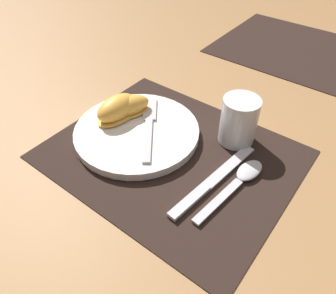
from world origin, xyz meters
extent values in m
plane|color=#A37547|center=(0.00, 0.00, 0.00)|extent=(3.00, 3.00, 0.00)
cube|color=black|center=(0.00, 0.00, 0.00)|extent=(0.43, 0.35, 0.00)
cube|color=black|center=(0.03, 0.55, 0.00)|extent=(0.43, 0.35, 0.00)
cylinder|color=white|center=(-0.08, 0.00, 0.01)|extent=(0.24, 0.24, 0.02)
cylinder|color=silver|center=(0.07, 0.11, 0.05)|extent=(0.07, 0.07, 0.09)
cylinder|color=orange|center=(0.07, 0.11, 0.03)|extent=(0.06, 0.06, 0.04)
cube|color=silver|center=(0.09, -0.07, 0.01)|extent=(0.03, 0.09, 0.01)
cube|color=silver|center=(0.10, 0.03, 0.01)|extent=(0.03, 0.13, 0.01)
cube|color=silver|center=(0.13, -0.04, 0.01)|extent=(0.03, 0.12, 0.01)
ellipsoid|color=silver|center=(0.14, 0.04, 0.01)|extent=(0.04, 0.06, 0.01)
cube|color=silver|center=(-0.04, -0.01, 0.02)|extent=(0.08, 0.10, 0.00)
cube|color=silver|center=(-0.10, 0.06, 0.02)|extent=(0.07, 0.07, 0.00)
ellipsoid|color=#F7C656|center=(-0.13, 0.03, 0.02)|extent=(0.08, 0.11, 0.01)
ellipsoid|color=#F9B242|center=(-0.13, 0.03, 0.04)|extent=(0.08, 0.10, 0.04)
ellipsoid|color=#F7C656|center=(-0.14, 0.01, 0.02)|extent=(0.06, 0.10, 0.01)
ellipsoid|color=#F9B242|center=(-0.14, 0.01, 0.04)|extent=(0.05, 0.09, 0.05)
camera|label=1|loc=(0.26, -0.35, 0.42)|focal=35.00mm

